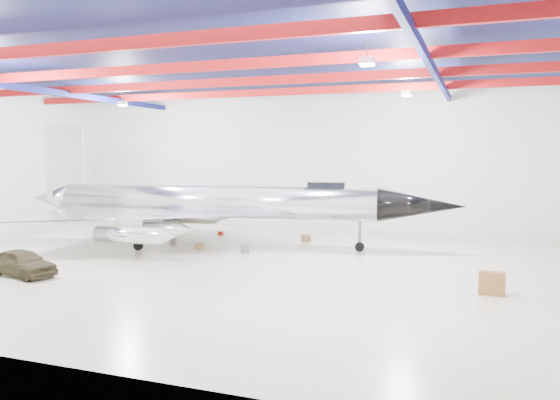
% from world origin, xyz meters
% --- Properties ---
extents(floor, '(40.00, 40.00, 0.00)m').
position_xyz_m(floor, '(0.00, 0.00, 0.00)').
color(floor, beige).
rests_on(floor, ground).
extents(wall_back, '(40.00, 0.00, 40.00)m').
position_xyz_m(wall_back, '(0.00, 15.00, 5.50)').
color(wall_back, silver).
rests_on(wall_back, floor).
extents(ceiling, '(40.00, 40.00, 0.00)m').
position_xyz_m(ceiling, '(0.00, 0.00, 11.00)').
color(ceiling, '#0A0F38').
rests_on(ceiling, wall_back).
extents(ceiling_structure, '(39.50, 29.50, 1.08)m').
position_xyz_m(ceiling_structure, '(0.00, 0.00, 10.32)').
color(ceiling_structure, maroon).
rests_on(ceiling_structure, ceiling).
extents(jet_aircraft, '(29.62, 18.96, 8.09)m').
position_xyz_m(jet_aircraft, '(-2.19, 4.93, 2.65)').
color(jet_aircraft, silver).
rests_on(jet_aircraft, floor).
extents(jeep, '(4.26, 2.39, 1.37)m').
position_xyz_m(jeep, '(-7.21, -6.36, 0.68)').
color(jeep, '#342D1A').
rests_on(jeep, floor).
extents(desk, '(1.12, 0.58, 1.01)m').
position_xyz_m(desk, '(14.85, -2.17, 0.51)').
color(desk, brown).
rests_on(desk, floor).
extents(crate_ply, '(0.54, 0.46, 0.34)m').
position_xyz_m(crate_ply, '(-2.65, 3.62, 0.17)').
color(crate_ply, olive).
rests_on(crate_ply, floor).
extents(toolbox_red, '(0.41, 0.34, 0.27)m').
position_xyz_m(toolbox_red, '(-3.91, 9.32, 0.13)').
color(toolbox_red, maroon).
rests_on(toolbox_red, floor).
extents(engine_drum, '(0.51, 0.51, 0.45)m').
position_xyz_m(engine_drum, '(0.71, 3.28, 0.23)').
color(engine_drum, '#59595B').
rests_on(engine_drum, floor).
extents(parts_bin, '(0.77, 0.67, 0.47)m').
position_xyz_m(parts_bin, '(3.01, 8.66, 0.23)').
color(parts_bin, olive).
rests_on(parts_bin, floor).
extents(crate_small, '(0.46, 0.42, 0.27)m').
position_xyz_m(crate_small, '(-8.95, 8.52, 0.13)').
color(crate_small, '#59595B').
rests_on(crate_small, floor).
extents(spares_box, '(0.56, 0.56, 0.40)m').
position_xyz_m(spares_box, '(2.98, 9.08, 0.20)').
color(spares_box, '#59595B').
rests_on(spares_box, floor).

